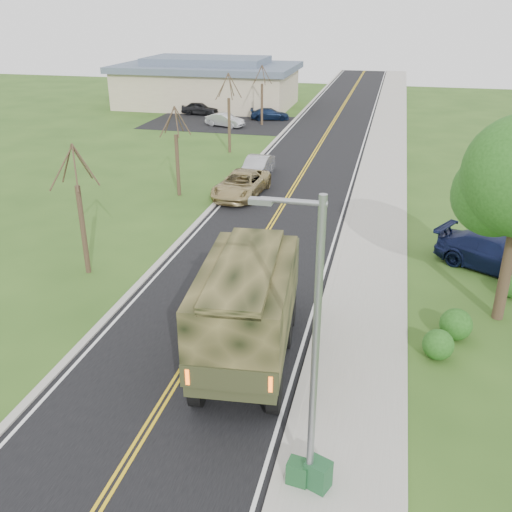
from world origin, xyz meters
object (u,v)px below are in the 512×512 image
(suv_champagne, at_px, (241,184))
(utility_box_near, at_px, (318,474))
(military_truck, at_px, (249,300))
(pickup_navy, at_px, (497,254))
(utility_box_far, at_px, (298,472))
(sedan_silver, at_px, (257,167))

(suv_champagne, relative_size, utility_box_near, 7.08)
(suv_champagne, bearing_deg, military_truck, -69.69)
(military_truck, xyz_separation_m, pickup_navy, (9.47, 9.72, -1.48))
(military_truck, bearing_deg, utility_box_near, -64.87)
(pickup_navy, distance_m, utility_box_far, 16.56)
(suv_champagne, height_order, utility_box_far, suv_champagne)
(military_truck, bearing_deg, suv_champagne, 100.47)
(military_truck, relative_size, pickup_navy, 1.45)
(sedan_silver, bearing_deg, pickup_navy, -38.85)
(pickup_navy, height_order, utility_box_far, pickup_navy)
(sedan_silver, xyz_separation_m, pickup_navy, (14.51, -12.51, 0.08))
(sedan_silver, bearing_deg, military_truck, -75.33)
(suv_champagne, bearing_deg, pickup_navy, -24.62)
(sedan_silver, bearing_deg, utility_box_near, -71.54)
(suv_champagne, xyz_separation_m, utility_box_far, (7.70, -23.17, -0.36))
(utility_box_near, height_order, utility_box_far, utility_box_near)
(suv_champagne, distance_m, utility_box_far, 24.42)
(military_truck, height_order, suv_champagne, military_truck)
(pickup_navy, relative_size, utility_box_far, 8.76)
(utility_box_far, bearing_deg, pickup_navy, 73.86)
(suv_champagne, bearing_deg, sedan_silver, 94.51)
(military_truck, distance_m, utility_box_near, 6.53)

